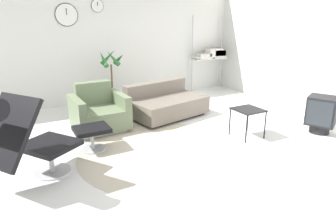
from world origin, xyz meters
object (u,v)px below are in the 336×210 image
crt_television (322,113)px  shelf_unit (213,54)px  armchair_red (99,113)px  lounge_chair (16,131)px  potted_plant (112,85)px  ottoman (92,133)px  side_table (248,112)px  couch_low (165,104)px

crt_television → shelf_unit: size_ratio=0.33×
armchair_red → shelf_unit: shelf_unit is taller
crt_television → armchair_red: bearing=33.2°
lounge_chair → potted_plant: size_ratio=1.01×
ottoman → potted_plant: 2.26m
ottoman → armchair_red: bearing=67.5°
shelf_unit → lounge_chair: bearing=-148.2°
crt_television → lounge_chair: bearing=58.3°
lounge_chair → shelf_unit: shelf_unit is taller
side_table → potted_plant: (-1.32, 2.70, 0.05)m
lounge_chair → armchair_red: (1.27, 1.43, -0.40)m
armchair_red → shelf_unit: bearing=-158.4°
lounge_chair → couch_low: 3.05m
lounge_chair → armchair_red: size_ratio=1.38×
side_table → potted_plant: 3.01m
side_table → potted_plant: bearing=116.1°
lounge_chair → ottoman: size_ratio=2.51×
side_table → crt_television: 1.26m
lounge_chair → side_table: size_ratio=2.65×
couch_low → shelf_unit: bearing=-158.4°
ottoman → shelf_unit: size_ratio=0.26×
armchair_red → potted_plant: 1.41m
lounge_chair → ottoman: lounge_chair is taller
side_table → ottoman: bearing=163.6°
ottoman → armchair_red: (0.33, 0.78, 0.03)m
couch_low → crt_television: (1.83, -2.00, 0.11)m
armchair_red → potted_plant: potted_plant is taller
couch_low → shelf_unit: shelf_unit is taller
ottoman → potted_plant: size_ratio=0.40×
side_table → potted_plant: potted_plant is taller
lounge_chair → shelf_unit: (4.72, 2.92, 0.24)m
crt_television → shelf_unit: shelf_unit is taller
ottoman → armchair_red: size_ratio=0.55×
potted_plant → shelf_unit: size_ratio=0.64×
potted_plant → shelf_unit: shelf_unit is taller
side_table → potted_plant: size_ratio=0.38×
ottoman → shelf_unit: (3.78, 2.27, 0.67)m
couch_low → potted_plant: size_ratio=1.29×
couch_low → shelf_unit: (2.12, 1.39, 0.70)m
side_table → lounge_chair: bearing=179.6°
crt_television → shelf_unit: 3.45m
crt_television → potted_plant: 4.02m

